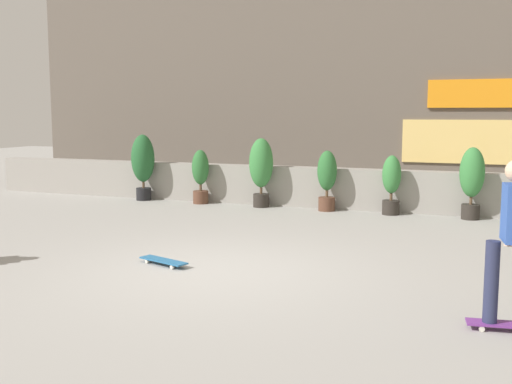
% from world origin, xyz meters
% --- Properties ---
extents(ground_plane, '(48.00, 48.00, 0.00)m').
position_xyz_m(ground_plane, '(0.00, 0.00, 0.00)').
color(ground_plane, '#9E9B96').
extents(planter_wall, '(18.00, 0.40, 0.90)m').
position_xyz_m(planter_wall, '(0.00, 6.00, 0.45)').
color(planter_wall, gray).
rests_on(planter_wall, ground).
extents(building_backdrop, '(20.00, 2.08, 6.50)m').
position_xyz_m(building_backdrop, '(0.01, 10.00, 3.25)').
color(building_backdrop, '#60564C').
rests_on(building_backdrop, ground).
extents(potted_plant_0, '(0.56, 0.56, 1.60)m').
position_xyz_m(potted_plant_0, '(-4.51, 5.55, 0.94)').
color(potted_plant_0, black).
rests_on(potted_plant_0, ground).
extents(potted_plant_1, '(0.40, 0.40, 1.26)m').
position_xyz_m(potted_plant_1, '(-2.96, 5.55, 0.69)').
color(potted_plant_1, brown).
rests_on(potted_plant_1, ground).
extents(potted_plant_2, '(0.54, 0.54, 1.56)m').
position_xyz_m(potted_plant_2, '(-1.43, 5.55, 0.91)').
color(potted_plant_2, '#2D2823').
rests_on(potted_plant_2, ground).
extents(potted_plant_3, '(0.42, 0.42, 1.32)m').
position_xyz_m(potted_plant_3, '(0.10, 5.55, 0.74)').
color(potted_plant_3, brown).
rests_on(potted_plant_3, ground).
extents(potted_plant_4, '(0.39, 0.39, 1.25)m').
position_xyz_m(potted_plant_4, '(1.48, 5.55, 0.68)').
color(potted_plant_4, '#2D2823').
rests_on(potted_plant_4, ground).
extents(potted_plant_5, '(0.49, 0.49, 1.45)m').
position_xyz_m(potted_plant_5, '(3.07, 5.55, 0.84)').
color(potted_plant_5, '#2D2823').
rests_on(potted_plant_5, ground).
extents(skateboard_aside, '(0.82, 0.44, 0.08)m').
position_xyz_m(skateboard_aside, '(-0.83, 0.03, 0.06)').
color(skateboard_aside, '#266699').
rests_on(skateboard_aside, ground).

